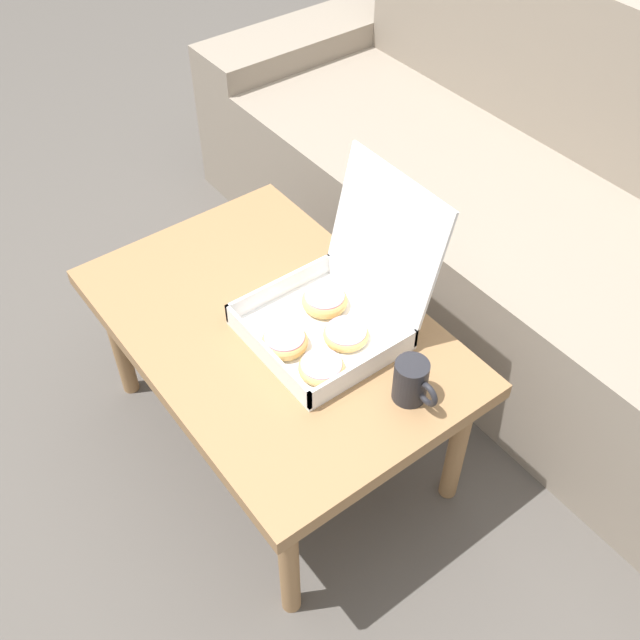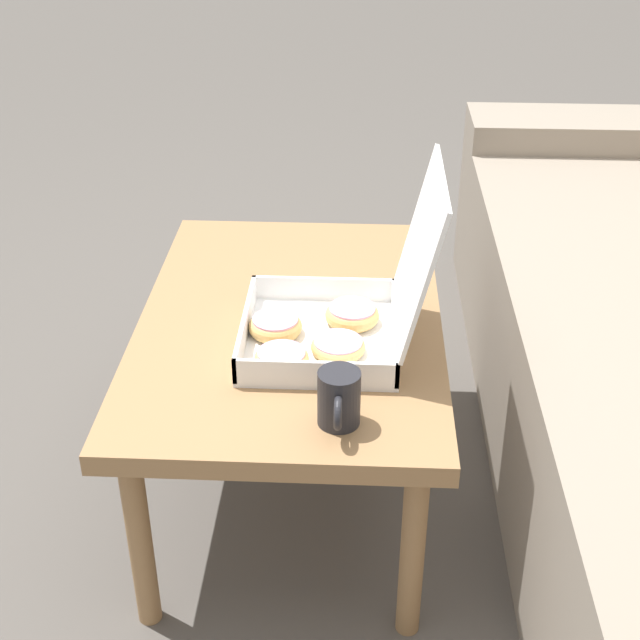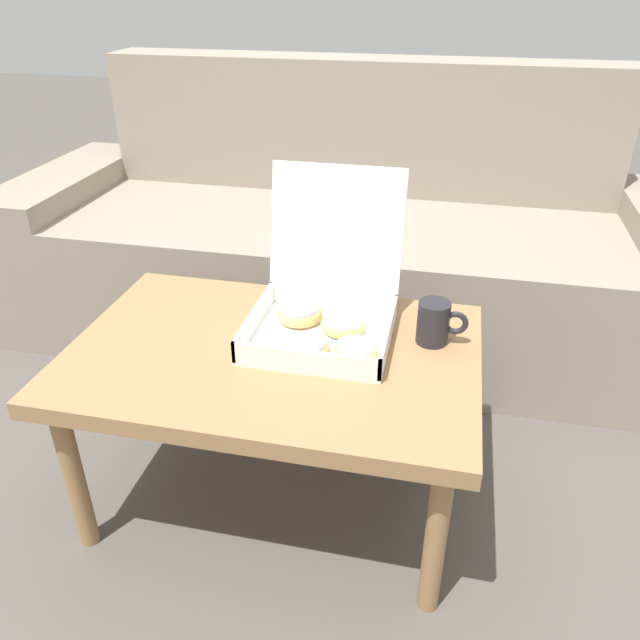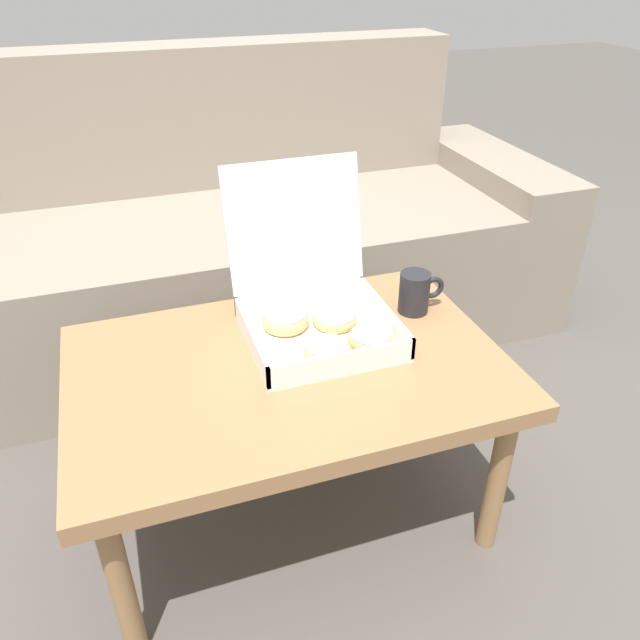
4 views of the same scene
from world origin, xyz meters
name	(u,v)px [view 4 (image 4 of 4)]	position (x,y,z in m)	size (l,w,h in m)	color
ground_plane	(282,478)	(0.00, 0.00, 0.00)	(12.00, 12.00, 0.00)	#514C47
couch	(214,247)	(0.00, 0.80, 0.31)	(2.29, 0.80, 0.91)	gray
coffee_table	(289,381)	(0.00, -0.10, 0.39)	(0.91, 0.61, 0.44)	#997047
pastry_box	(317,310)	(0.10, -0.01, 0.50)	(0.32, 0.36, 0.35)	white
coffee_mug	(416,292)	(0.35, 0.01, 0.49)	(0.11, 0.07, 0.10)	#232328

